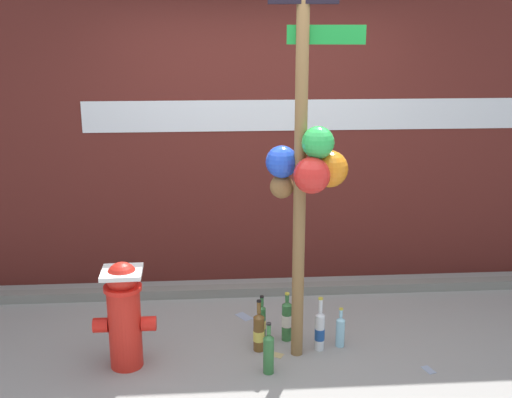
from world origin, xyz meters
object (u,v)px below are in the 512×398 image
(bottle_0, at_px, (259,332))
(bottle_2, at_px, (287,320))
(memorial_post, at_px, (306,140))
(bottle_5, at_px, (269,352))
(bottle_1, at_px, (340,331))
(bottle_4, at_px, (320,330))
(fire_hydrant, at_px, (124,313))
(bottle_3, at_px, (262,321))

(bottle_0, height_order, bottle_2, bottle_0)
(memorial_post, relative_size, bottle_5, 7.49)
(bottle_0, relative_size, bottle_1, 1.30)
(bottle_1, bearing_deg, memorial_post, -160.19)
(bottle_5, bearing_deg, bottle_0, 97.67)
(bottle_5, bearing_deg, bottle_4, 36.15)
(fire_hydrant, xyz_separation_m, bottle_1, (1.53, 0.17, -0.28))
(bottle_3, bearing_deg, bottle_4, -28.08)
(bottle_5, bearing_deg, bottle_3, 90.60)
(fire_hydrant, height_order, bottle_5, fire_hydrant)
(bottle_4, bearing_deg, memorial_post, -154.29)
(memorial_post, relative_size, bottle_1, 9.16)
(bottle_1, relative_size, bottle_5, 0.82)
(fire_hydrant, relative_size, bottle_3, 2.26)
(memorial_post, height_order, bottle_1, memorial_post)
(bottle_2, height_order, bottle_5, bottle_2)
(bottle_2, bearing_deg, bottle_4, -36.57)
(bottle_0, height_order, bottle_5, bottle_0)
(bottle_2, bearing_deg, memorial_post, -70.29)
(bottle_1, bearing_deg, fire_hydrant, -173.79)
(bottle_0, bearing_deg, bottle_5, -82.33)
(fire_hydrant, distance_m, bottle_2, 1.21)
(bottle_4, xyz_separation_m, bottle_5, (-0.40, -0.29, -0.00))
(fire_hydrant, xyz_separation_m, bottle_5, (0.97, -0.17, -0.25))
(bottle_1, relative_size, bottle_4, 0.74)
(memorial_post, relative_size, bottle_3, 8.19)
(bottle_3, bearing_deg, bottle_2, -15.78)
(memorial_post, xyz_separation_m, fire_hydrant, (-1.23, -0.06, -1.16))
(bottle_2, bearing_deg, fire_hydrant, -165.88)
(bottle_0, bearing_deg, bottle_3, 79.21)
(memorial_post, height_order, bottle_5, memorial_post)
(bottle_0, relative_size, bottle_3, 1.16)
(bottle_0, height_order, bottle_4, bottle_4)
(bottle_0, distance_m, bottle_2, 0.26)
(memorial_post, bearing_deg, bottle_4, 25.71)
(fire_hydrant, xyz_separation_m, bottle_4, (1.37, 0.13, -0.25))
(bottle_4, bearing_deg, bottle_5, -143.85)
(memorial_post, bearing_deg, fire_hydrant, -177.26)
(bottle_2, bearing_deg, bottle_3, 164.22)
(bottle_0, height_order, bottle_1, bottle_0)
(fire_hydrant, height_order, bottle_4, fire_hydrant)
(bottle_4, bearing_deg, bottle_1, 14.34)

